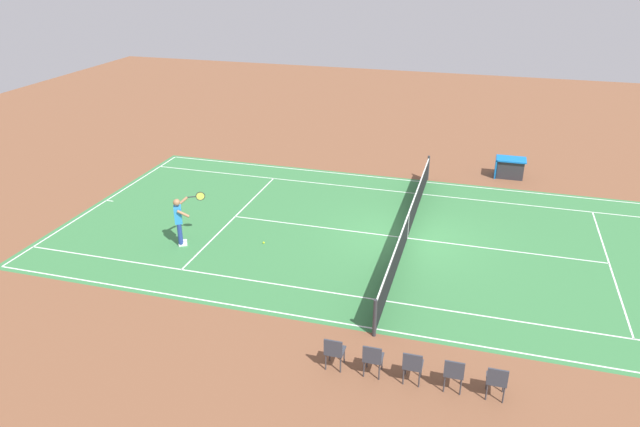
% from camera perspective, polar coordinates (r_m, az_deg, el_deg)
% --- Properties ---
extents(ground_plane, '(60.00, 60.00, 0.00)m').
position_cam_1_polar(ground_plane, '(20.45, 8.43, -2.37)').
color(ground_plane, brown).
extents(court_slab, '(24.20, 11.40, 0.00)m').
position_cam_1_polar(court_slab, '(20.45, 8.43, -2.37)').
color(court_slab, '#387A42').
rests_on(court_slab, ground_plane).
extents(court_line_markings, '(23.85, 11.05, 0.01)m').
position_cam_1_polar(court_line_markings, '(20.45, 8.44, -2.36)').
color(court_line_markings, white).
rests_on(court_line_markings, ground_plane).
extents(tennis_net, '(0.10, 11.70, 1.08)m').
position_cam_1_polar(tennis_net, '(20.24, 8.52, -1.13)').
color(tennis_net, '#2D2D33').
rests_on(tennis_net, ground_plane).
extents(tennis_player_near, '(0.85, 1.01, 1.70)m').
position_cam_1_polar(tennis_player_near, '(19.98, -13.44, -0.52)').
color(tennis_player_near, navy).
rests_on(tennis_player_near, ground_plane).
extents(tennis_ball, '(0.07, 0.07, 0.07)m').
position_cam_1_polar(tennis_ball, '(19.94, -5.47, -2.83)').
color(tennis_ball, '#CCE01E').
rests_on(tennis_ball, ground_plane).
extents(spectator_chair_0, '(0.44, 0.44, 0.88)m').
position_cam_1_polar(spectator_chair_0, '(13.87, 16.73, -15.14)').
color(spectator_chair_0, '#38383D').
rests_on(spectator_chair_0, ground_plane).
extents(spectator_chair_1, '(0.44, 0.44, 0.88)m').
position_cam_1_polar(spectator_chair_1, '(13.84, 12.84, -14.72)').
color(spectator_chair_1, '#38383D').
rests_on(spectator_chair_1, ground_plane).
extents(spectator_chair_2, '(0.44, 0.44, 0.88)m').
position_cam_1_polar(spectator_chair_2, '(13.88, 8.96, -14.24)').
color(spectator_chair_2, '#38383D').
rests_on(spectator_chair_2, ground_plane).
extents(spectator_chair_3, '(0.44, 0.44, 0.88)m').
position_cam_1_polar(spectator_chair_3, '(13.97, 5.13, -13.70)').
color(spectator_chair_3, '#38383D').
rests_on(spectator_chair_3, ground_plane).
extents(spectator_chair_4, '(0.44, 0.44, 0.88)m').
position_cam_1_polar(spectator_chair_4, '(14.12, 1.39, -13.11)').
color(spectator_chair_4, '#38383D').
rests_on(spectator_chair_4, ground_plane).
extents(equipment_cart_tarped, '(1.25, 0.84, 0.85)m').
position_cam_1_polar(equipment_cart_tarped, '(26.77, 17.86, 4.26)').
color(equipment_cart_tarped, '#2D2D33').
rests_on(equipment_cart_tarped, ground_plane).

